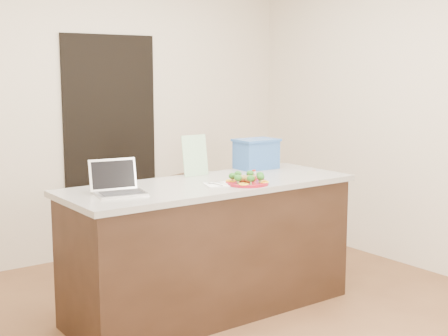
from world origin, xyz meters
TOP-DOWN VIEW (x-y plane):
  - ground at (0.00, 0.00)m, footprint 4.00×4.00m
  - room_shell at (0.00, 0.00)m, footprint 4.00×4.00m
  - doorway at (0.10, 1.98)m, footprint 0.90×0.02m
  - island at (0.00, 0.25)m, footprint 2.06×0.76m
  - plate at (0.16, 0.04)m, footprint 0.29×0.29m
  - meatballs at (0.16, 0.04)m, footprint 0.12×0.11m
  - broccoli at (0.16, 0.04)m, footprint 0.24×0.24m
  - pepper_rings at (0.16, 0.04)m, footprint 0.24×0.24m
  - napkin at (-0.02, 0.13)m, footprint 0.21×0.21m
  - fork at (-0.04, 0.14)m, footprint 0.03×0.16m
  - knife at (0.01, 0.12)m, footprint 0.04×0.18m
  - yogurt_bottle at (0.28, 0.12)m, footprint 0.04×0.04m
  - laptop at (-0.69, 0.27)m, footprint 0.33×0.29m
  - leaflet at (0.07, 0.54)m, footprint 0.21×0.05m
  - blue_box at (0.64, 0.54)m, footprint 0.33×0.24m
  - chair at (0.20, 0.98)m, footprint 0.48×0.49m

SIDE VIEW (x-z plane):
  - ground at x=0.00m, z-range 0.00..0.00m
  - island at x=0.00m, z-range 0.00..0.92m
  - chair at x=0.20m, z-range 0.06..0.89m
  - napkin at x=-0.02m, z-range 0.92..0.93m
  - fork at x=-0.04m, z-range 0.93..0.93m
  - knife at x=0.01m, z-range 0.93..0.93m
  - plate at x=0.16m, z-range 0.92..0.94m
  - pepper_rings at x=0.16m, z-range 0.94..0.95m
  - yogurt_bottle at x=0.28m, z-range 0.91..0.99m
  - meatballs at x=0.16m, z-range 0.94..0.98m
  - broccoli at x=0.16m, z-range 0.96..1.00m
  - laptop at x=-0.69m, z-range 0.87..1.08m
  - doorway at x=0.10m, z-range 0.00..2.00m
  - blue_box at x=0.64m, z-range 0.92..1.15m
  - leaflet at x=0.07m, z-range 0.92..1.22m
  - room_shell at x=0.00m, z-range -0.38..3.62m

